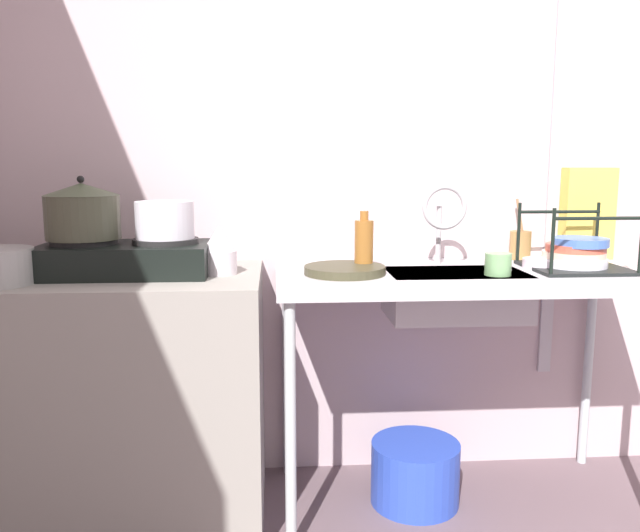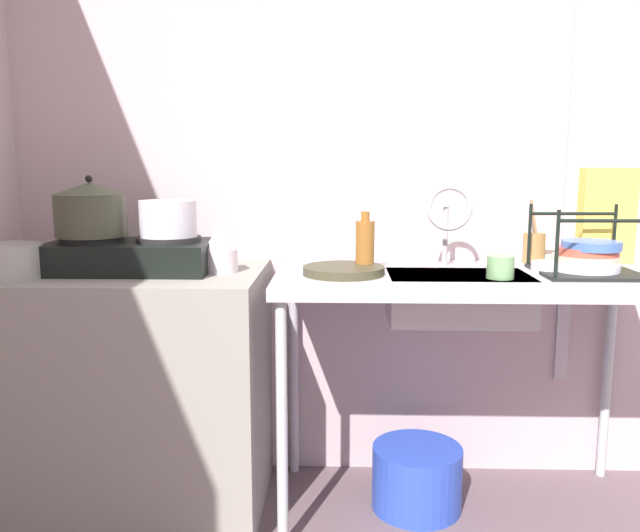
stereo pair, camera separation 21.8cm
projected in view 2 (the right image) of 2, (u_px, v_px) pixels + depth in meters
The scene contains 19 objects.
wall_back at pixel (596, 147), 2.44m from camera, with size 5.29×0.10×2.60m, color #BFA8AC.
wall_metal_strip at pixel (576, 111), 2.37m from camera, with size 0.05×0.01×2.08m, color #B9B5BA.
counter_concrete at pixel (131, 390), 2.28m from camera, with size 0.95×0.61×0.87m, color gray.
counter_sink at pixel (466, 293), 2.19m from camera, with size 1.31×0.61×0.87m.
stove at pixel (131, 255), 2.20m from camera, with size 0.56×0.31×0.12m.
pot_on_left_burner at pixel (91, 209), 2.18m from camera, with size 0.25×0.25×0.21m.
pot_on_right_burner at pixel (168, 219), 2.18m from camera, with size 0.19×0.19×0.12m.
pot_beside_stove at pixel (4, 262), 2.06m from camera, with size 0.24×0.24×0.11m.
percolator at pixel (220, 249), 2.18m from camera, with size 0.12×0.12×0.16m.
sink_basin at pixel (458, 297), 2.16m from camera, with size 0.47×0.29×0.16m, color #B9B5BA.
faucet at pixel (449, 213), 2.23m from camera, with size 0.16×0.09×0.30m.
frying_pan at pixel (344, 270), 2.15m from camera, with size 0.28×0.28×0.03m, color #3C3926.
dish_rack at pixel (587, 259), 2.15m from camera, with size 0.33×0.31×0.23m.
cup_by_rack at pixel (500, 267), 2.07m from camera, with size 0.09×0.09×0.07m, color #6E9E64.
small_bowl_on_drainboard at pixel (551, 267), 2.19m from camera, with size 0.13×0.13×0.04m, color white.
bottle_by_sink at pixel (365, 245), 2.19m from camera, with size 0.07×0.07×0.21m.
cereal_box at pixel (607, 216), 2.38m from camera, with size 0.20×0.07×0.36m, color #E4C94D.
utensil_jar at pixel (534, 247), 2.40m from camera, with size 0.08×0.08×0.24m.
bucket_on_floor at pixel (417, 477), 2.30m from camera, with size 0.32×0.32×0.23m, color blue.
Camera 2 is at (-0.99, -0.84, 1.23)m, focal length 35.70 mm.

